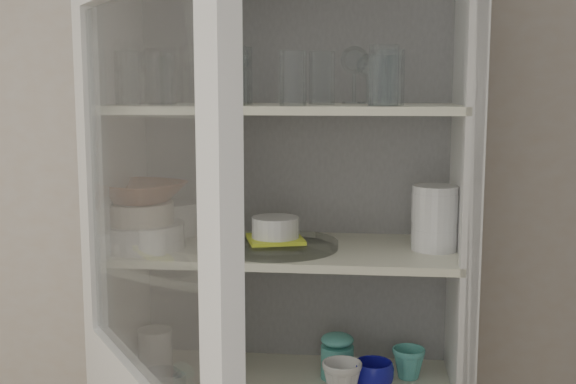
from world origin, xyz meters
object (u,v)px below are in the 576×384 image
Objects in this scene: white_canister at (155,349)px; goblet_2 at (354,72)px; cream_bowl at (140,213)px; mug_white at (342,380)px; pantry_cabinet at (290,345)px; measuring_cups at (162,377)px; terracotta_bowl at (139,192)px; grey_bowl_stack at (435,218)px; glass_platter at (275,244)px; mug_teal at (408,363)px; yellow_trivet at (275,239)px; mug_blue at (373,377)px; goblet_0 at (151,73)px; goblet_1 at (236,71)px; plate_stack_back at (168,217)px; white_ramekin at (275,227)px; goblet_3 at (368,77)px; teal_jar at (337,359)px; plate_stack_front at (140,235)px.

goblet_2 is at bearing 4.14° from white_canister.
cream_bowl is 1.72× the size of mug_white.
pantry_cabinet is 0.39m from measuring_cups.
mug_white is 0.59m from white_canister.
cream_bowl is at bearing 0.00° from terracotta_bowl.
grey_bowl_stack is at bearing 4.12° from terracotta_bowl.
glass_platter is 3.64× the size of mug_teal.
yellow_trivet is 1.24× the size of white_canister.
mug_blue is 0.94× the size of white_canister.
goblet_0 reaches higher than white_canister.
pantry_cabinet is 11.31× the size of goblet_1.
terracotta_bowl is 0.93m from mug_teal.
mug_blue is at bearing 3.23° from mug_white.
goblet_0 reaches higher than plate_stack_back.
plate_stack_back is at bearing 130.60° from mug_white.
white_ramekin is 1.37× the size of mug_teal.
glass_platter is at bearing 6.65° from measuring_cups.
plate_stack_back is 1.76× the size of white_canister.
mug_white is (0.57, -0.04, -0.51)m from terracotta_bowl.
goblet_3 is (0.22, 0.01, 0.80)m from pantry_cabinet.
goblet_1 is 0.52m from glass_platter.
glass_platter reaches higher than measuring_cups.
teal_jar reaches higher than mug_blue.
goblet_3 is at bearing -6.10° from plate_stack_back.
goblet_1 is at bearing 4.23° from goblet_0.
plate_stack_front is 2.57× the size of measuring_cups.
plate_stack_front is at bearing -90.00° from goblet_0.
teal_jar is at bearing 19.10° from white_ramekin.
mug_white is 0.95× the size of teal_jar.
glass_platter is (-0.25, -0.11, -0.47)m from goblet_3.
yellow_trivet is 1.32× the size of mug_blue.
goblet_2 is 0.72m from plate_stack_back.
yellow_trivet is at bearing -107.46° from pantry_cabinet.
mug_teal is at bearing -7.53° from plate_stack_back.
terracotta_bowl is at bearing -174.65° from yellow_trivet.
yellow_trivet is at bearing 0.00° from glass_platter.
cream_bowl is at bearing -90.28° from white_canister.
glass_platter is at bearing -160.90° from teal_jar.
glass_platter reaches higher than teal_jar.
goblet_3 is at bearing 14.77° from measuring_cups.
pantry_cabinet is 0.24m from mug_white.
mug_teal is (0.35, -0.02, -0.03)m from pantry_cabinet.
white_ramekin is at bearing -160.90° from teal_jar.
grey_bowl_stack is (0.82, 0.06, -0.07)m from terracotta_bowl.
teal_jar is (0.17, 0.06, -0.35)m from glass_platter.
white_ramekin is at bearing 0.00° from glass_platter.
plate_stack_front is (-0.41, -0.14, 0.36)m from pantry_cabinet.
yellow_trivet is at bearing 5.35° from plate_stack_front.
goblet_2 is 0.49m from white_ramekin.
mug_blue is (0.25, -0.13, -0.03)m from pantry_cabinet.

